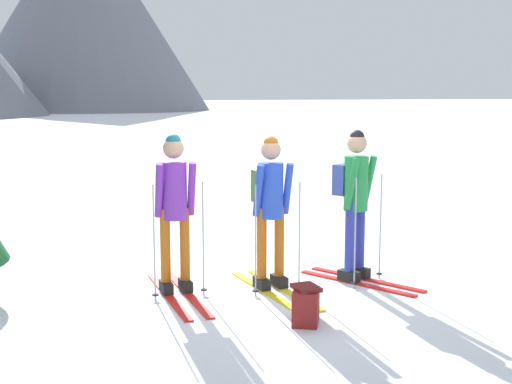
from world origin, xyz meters
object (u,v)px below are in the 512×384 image
skier_in_purple (174,204)px  backpack_on_snow_front (306,305)px  skier_in_blue (270,204)px  skier_in_green (355,196)px

skier_in_purple → backpack_on_snow_front: size_ratio=4.49×
skier_in_blue → backpack_on_snow_front: 1.45m
backpack_on_snow_front → skier_in_purple: bearing=122.3°
skier_in_purple → skier_in_green: bearing=-7.6°
skier_in_green → backpack_on_snow_front: 1.85m
skier_in_purple → skier_in_blue: 1.07m
skier_in_purple → skier_in_blue: skier_in_purple is taller
skier_in_purple → backpack_on_snow_front: 1.89m
skier_in_green → backpack_on_snow_front: bearing=-135.4°
skier_in_blue → skier_in_green: skier_in_green is taller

